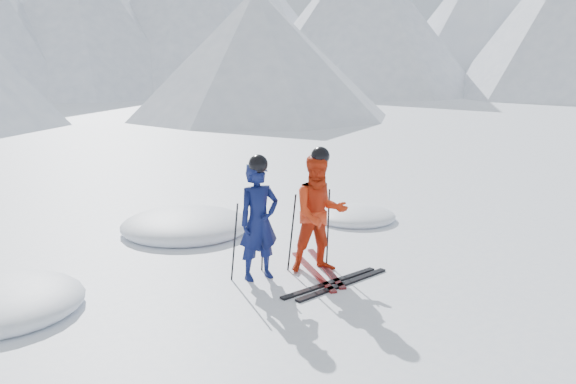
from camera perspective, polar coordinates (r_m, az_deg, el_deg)
ground at (r=9.60m, az=8.91°, el=-5.74°), size 160.00×160.00×0.00m
skier_blue at (r=8.25m, az=-2.75°, el=-2.77°), size 0.63×0.46×1.61m
skier_red at (r=8.54m, az=2.98°, el=-2.03°), size 1.00×0.91×1.67m
pole_blue_left at (r=8.27m, az=-5.03°, el=-4.69°), size 0.11×0.08×1.07m
pole_blue_right at (r=8.65m, az=-2.36°, el=-3.89°), size 0.11×0.07×1.07m
pole_red_left at (r=8.61m, az=0.36°, el=-3.82°), size 0.11×0.09×1.11m
pole_red_right at (r=8.91m, az=3.77°, el=-3.28°), size 0.11×0.08×1.11m
ski_worn_left at (r=8.70m, az=2.32°, el=-7.40°), size 0.72×1.61×0.03m
ski_worn_right at (r=8.85m, az=3.51°, el=-7.07°), size 0.83×1.57×0.03m
ski_loose_a at (r=8.28m, az=3.95°, el=-8.47°), size 1.70×0.16×0.03m
ski_loose_b at (r=8.24m, az=5.18°, el=-8.60°), size 1.70×0.22×0.03m
snow_lumps at (r=9.83m, az=-11.44°, el=-5.40°), size 8.12×3.77×0.50m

